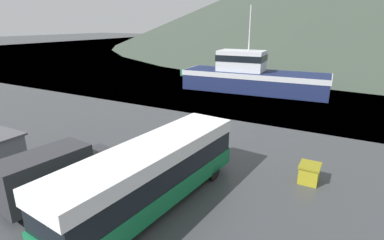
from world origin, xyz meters
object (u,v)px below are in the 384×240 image
object	(u,v)px
small_boat	(200,74)
tour_bus	(152,172)
delivery_van	(57,172)
storage_bin	(309,173)
fishing_boat	(252,76)

from	to	relation	value
small_boat	tour_bus	bearing A→B (deg)	-138.38
tour_bus	delivery_van	world-z (taller)	tour_bus
storage_bin	delivery_van	bearing A→B (deg)	-144.99
fishing_boat	tour_bus	bearing A→B (deg)	4.30
tour_bus	storage_bin	world-z (taller)	tour_bus
delivery_van	storage_bin	xyz separation A→B (m)	(10.90, 7.64, -0.81)
fishing_boat	delivery_van	bearing A→B (deg)	-5.47
delivery_van	fishing_boat	size ratio (longest dim) A/B	0.34
fishing_boat	storage_bin	xyz separation A→B (m)	(10.25, -21.00, -1.40)
delivery_van	small_boat	xyz separation A→B (m)	(-9.70, 34.28, -0.81)
tour_bus	small_boat	size ratio (longest dim) A/B	1.48
tour_bus	fishing_boat	distance (m)	27.29
fishing_boat	storage_bin	world-z (taller)	fishing_boat
storage_bin	tour_bus	bearing A→B (deg)	-136.18
delivery_van	storage_bin	distance (m)	13.34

